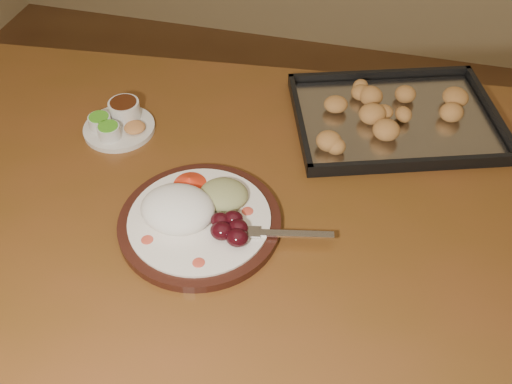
# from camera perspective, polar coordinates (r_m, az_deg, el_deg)

# --- Properties ---
(dining_table) EXTENTS (1.58, 1.05, 0.75)m
(dining_table) POSITION_cam_1_polar(r_m,az_deg,el_deg) (1.20, -1.98, -3.33)
(dining_table) COLOR brown
(dining_table) RESTS_ON ground
(dinner_plate) EXTENTS (0.40, 0.30, 0.07)m
(dinner_plate) POSITION_cam_1_polar(r_m,az_deg,el_deg) (1.06, -5.91, -2.32)
(dinner_plate) COLOR black
(dinner_plate) RESTS_ON dining_table
(condiment_saucer) EXTENTS (0.16, 0.16, 0.05)m
(condiment_saucer) POSITION_cam_1_polar(r_m,az_deg,el_deg) (1.29, -13.60, 6.80)
(condiment_saucer) COLOR silver
(condiment_saucer) RESTS_ON dining_table
(baking_tray) EXTENTS (0.53, 0.45, 0.05)m
(baking_tray) POSITION_cam_1_polar(r_m,az_deg,el_deg) (1.32, 13.83, 7.35)
(baking_tray) COLOR black
(baking_tray) RESTS_ON dining_table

